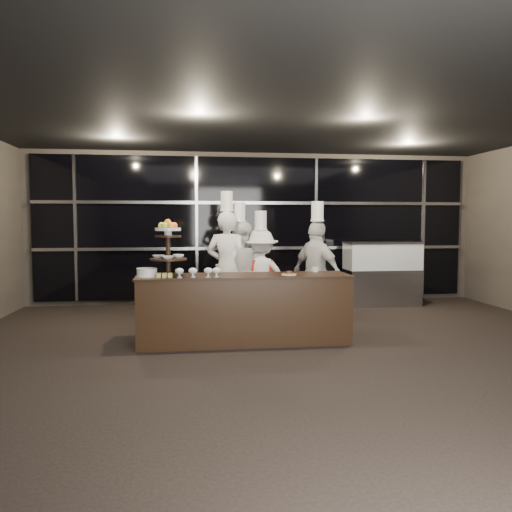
{
  "coord_description": "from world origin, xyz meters",
  "views": [
    {
      "loc": [
        -1.32,
        -4.96,
        1.64
      ],
      "look_at": [
        -0.41,
        1.94,
        1.15
      ],
      "focal_mm": 35.0,
      "sensor_mm": 36.0,
      "label": 1
    }
  ],
  "objects": [
    {
      "name": "layer_cake",
      "position": [
        -1.89,
        1.59,
        0.97
      ],
      "size": [
        0.3,
        0.3,
        0.11
      ],
      "color": "white",
      "rests_on": "buffet_counter"
    },
    {
      "name": "pastry_squares",
      "position": [
        -1.66,
        1.48,
        0.95
      ],
      "size": [
        0.2,
        0.13,
        0.05
      ],
      "color": "#D8CD69",
      "rests_on": "buffet_counter"
    },
    {
      "name": "chef_a",
      "position": [
        -0.76,
        2.79,
        0.92
      ],
      "size": [
        0.76,
        0.63,
        2.1
      ],
      "color": "silver",
      "rests_on": "ground"
    },
    {
      "name": "small_plate",
      "position": [
        -0.02,
        1.54,
        0.94
      ],
      "size": [
        0.2,
        0.2,
        0.05
      ],
      "color": "white",
      "rests_on": "buffet_counter"
    },
    {
      "name": "chef_c",
      "position": [
        -0.22,
        2.89,
        0.76
      ],
      "size": [
        1.02,
        0.64,
        1.8
      ],
      "color": "white",
      "rests_on": "ground"
    },
    {
      "name": "display_case",
      "position": [
        2.37,
        4.3,
        0.69
      ],
      "size": [
        1.43,
        0.62,
        1.24
      ],
      "color": "#A5A5AA",
      "rests_on": "ground"
    },
    {
      "name": "chef_cup",
      "position": [
        0.43,
        1.89,
        0.96
      ],
      "size": [
        0.08,
        0.08,
        0.07
      ],
      "primitive_type": "cylinder",
      "color": "white",
      "rests_on": "buffet_counter"
    },
    {
      "name": "display_stand",
      "position": [
        -1.61,
        1.64,
        1.34
      ],
      "size": [
        0.48,
        0.48,
        0.74
      ],
      "color": "black",
      "rests_on": "buffet_counter"
    },
    {
      "name": "chef_b",
      "position": [
        -0.55,
        2.92,
        0.83
      ],
      "size": [
        0.87,
        0.72,
        1.94
      ],
      "color": "white",
      "rests_on": "ground"
    },
    {
      "name": "compotes",
      "position": [
        -1.21,
        1.42,
        1.0
      ],
      "size": [
        0.58,
        0.11,
        0.12
      ],
      "color": "silver",
      "rests_on": "buffet_counter"
    },
    {
      "name": "buffet_counter",
      "position": [
        -0.61,
        1.64,
        0.47
      ],
      "size": [
        2.84,
        0.74,
        0.92
      ],
      "color": "black",
      "rests_on": "ground"
    },
    {
      "name": "window_wall",
      "position": [
        0.0,
        4.94,
        1.5
      ],
      "size": [
        8.6,
        0.1,
        2.8
      ],
      "color": "black",
      "rests_on": "ground"
    },
    {
      "name": "chef_d",
      "position": [
        0.64,
        2.61,
        0.84
      ],
      "size": [
        0.85,
        1.03,
        1.94
      ],
      "color": "silver",
      "rests_on": "ground"
    },
    {
      "name": "room",
      "position": [
        0.0,
        0.0,
        1.5
      ],
      "size": [
        10.0,
        10.0,
        10.0
      ],
      "color": "black",
      "rests_on": "ground"
    }
  ]
}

